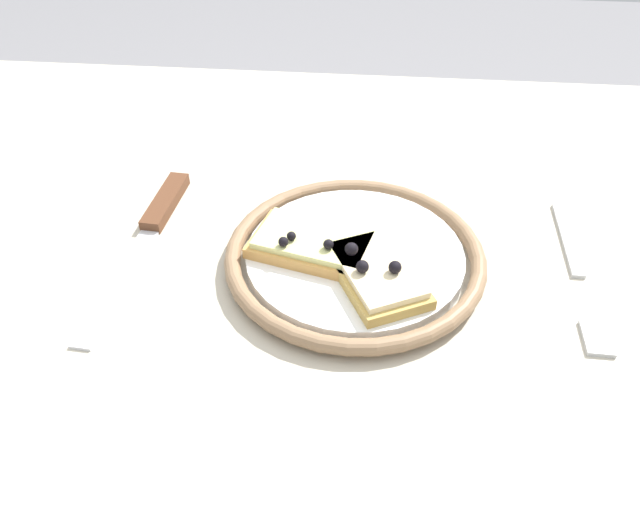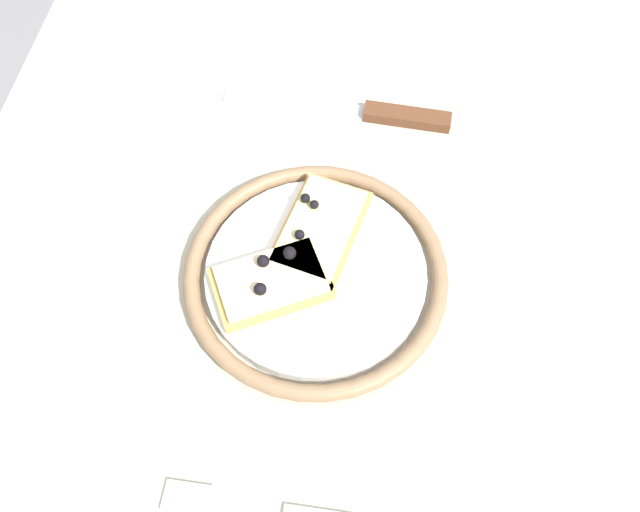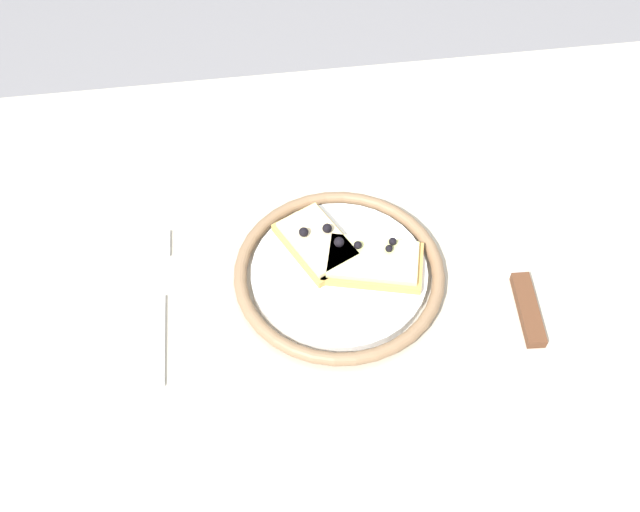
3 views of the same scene
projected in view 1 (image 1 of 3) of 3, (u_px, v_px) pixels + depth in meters
name	position (u px, v px, depth m)	size (l,w,h in m)	color
dining_table	(299.00, 306.00, 0.65)	(1.13, 0.76, 0.72)	#BCB29E
plate	(355.00, 256.00, 0.56)	(0.23, 0.23, 0.02)	white
pizza_slice_near	(313.00, 243.00, 0.56)	(0.12, 0.09, 0.03)	tan
pizza_slice_far	(376.00, 273.00, 0.53)	(0.10, 0.11, 0.03)	tan
knife	(154.00, 222.00, 0.61)	(0.04, 0.24, 0.01)	silver
fork	(577.00, 272.00, 0.56)	(0.02, 0.20, 0.00)	#BCBCBC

